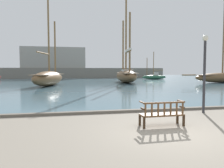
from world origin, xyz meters
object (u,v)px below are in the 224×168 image
Objects in this scene: sailboat_far_port at (154,77)px; lamp_post at (205,65)px; sailboat_mid_starboard at (224,77)px; sailboat_nearest_port at (49,77)px; park_bench at (162,113)px; sailboat_outer_starboard at (126,74)px.

lamp_post is at bearing -109.16° from sailboat_far_port.
sailboat_far_port is 15.72m from sailboat_mid_starboard.
sailboat_nearest_port is (-21.27, -16.59, 0.46)m from sailboat_far_port.
park_bench is 0.14× the size of sailboat_nearest_port.
sailboat_mid_starboard is at bearing 47.60° from park_bench.
park_bench is 27.84m from sailboat_outer_starboard.
sailboat_outer_starboard is 15.83m from sailboat_mid_starboard.
sailboat_outer_starboard is 2.48× the size of sailboat_far_port.
sailboat_far_port is at bearing 37.97° from sailboat_nearest_port.
sailboat_outer_starboard is 14.55m from sailboat_far_port.
sailboat_nearest_port is at bearing 113.83° from lamp_post.
park_bench is 22.31m from sailboat_nearest_port.
sailboat_nearest_port is (-27.23, -2.05, 0.08)m from sailboat_mid_starboard.
sailboat_outer_starboard is at bearing 77.25° from park_bench.
park_bench is 0.26× the size of sailboat_far_port.
sailboat_outer_starboard is 25.43m from lamp_post.
sailboat_far_port is 0.40× the size of sailboat_mid_starboard.
sailboat_nearest_port reaches higher than park_bench.
park_bench is 41.23m from sailboat_far_port.
sailboat_mid_starboard is 28.57m from lamp_post.
sailboat_mid_starboard is (15.43, -3.52, -0.34)m from sailboat_outer_starboard.
sailboat_mid_starboard is at bearing -12.85° from sailboat_outer_starboard.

